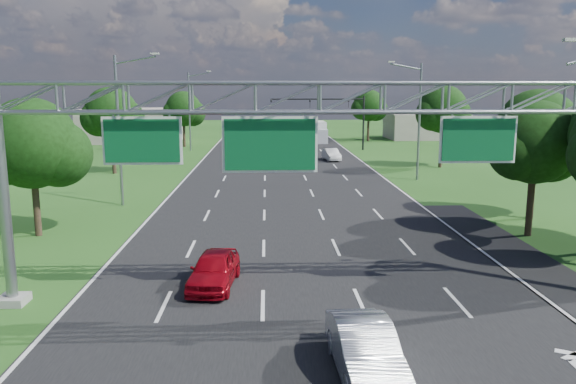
{
  "coord_description": "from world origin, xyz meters",
  "views": [
    {
      "loc": [
        -1.62,
        -7.97,
        7.77
      ],
      "look_at": [
        -0.73,
        15.43,
        3.5
      ],
      "focal_mm": 35.0,
      "sensor_mm": 36.0,
      "label": 1
    }
  ],
  "objects_px": {
    "silver_sedan": "(365,350)",
    "box_truck": "(318,132)",
    "traffic_signal": "(337,110)",
    "red_coupe": "(214,269)",
    "sign_gantry": "(321,115)"
  },
  "relations": [
    {
      "from": "traffic_signal",
      "to": "red_coupe",
      "type": "xyz_separation_m",
      "value": [
        -11.24,
        -51.4,
        -4.46
      ]
    },
    {
      "from": "sign_gantry",
      "to": "red_coupe",
      "type": "height_order",
      "value": "sign_gantry"
    },
    {
      "from": "sign_gantry",
      "to": "silver_sedan",
      "type": "xyz_separation_m",
      "value": [
        0.71,
        -5.72,
        -6.15
      ]
    },
    {
      "from": "red_coupe",
      "to": "box_truck",
      "type": "height_order",
      "value": "box_truck"
    },
    {
      "from": "silver_sedan",
      "to": "red_coupe",
      "type": "bearing_deg",
      "value": 120.38
    },
    {
      "from": "traffic_signal",
      "to": "red_coupe",
      "type": "distance_m",
      "value": 52.8
    },
    {
      "from": "traffic_signal",
      "to": "silver_sedan",
      "type": "xyz_separation_m",
      "value": [
        -6.43,
        -58.72,
        -4.43
      ]
    },
    {
      "from": "red_coupe",
      "to": "silver_sedan",
      "type": "height_order",
      "value": "silver_sedan"
    },
    {
      "from": "sign_gantry",
      "to": "silver_sedan",
      "type": "distance_m",
      "value": 8.43
    },
    {
      "from": "red_coupe",
      "to": "silver_sedan",
      "type": "bearing_deg",
      "value": -50.66
    },
    {
      "from": "silver_sedan",
      "to": "box_truck",
      "type": "height_order",
      "value": "box_truck"
    },
    {
      "from": "silver_sedan",
      "to": "traffic_signal",
      "type": "bearing_deg",
      "value": 80.88
    },
    {
      "from": "traffic_signal",
      "to": "silver_sedan",
      "type": "height_order",
      "value": "traffic_signal"
    },
    {
      "from": "sign_gantry",
      "to": "red_coupe",
      "type": "bearing_deg",
      "value": 158.54
    },
    {
      "from": "red_coupe",
      "to": "silver_sedan",
      "type": "xyz_separation_m",
      "value": [
        4.8,
        -7.33,
        0.03
      ]
    }
  ]
}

